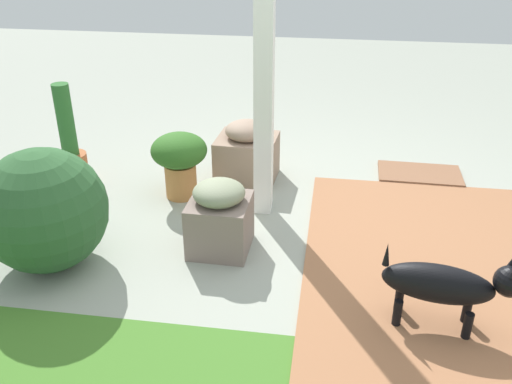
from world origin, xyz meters
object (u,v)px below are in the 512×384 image
(terracotta_pot_tall, at_px, (70,150))
(terracotta_pot_broad, at_px, (180,158))
(round_shrub, at_px, (44,210))
(doormat, at_px, (420,174))
(porch_pillar, at_px, (264,42))
(stone_planter_mid, at_px, (220,217))
(dog, at_px, (448,284))
(stone_planter_nearest, at_px, (247,153))

(terracotta_pot_tall, height_order, terracotta_pot_broad, terracotta_pot_tall)
(round_shrub, height_order, terracotta_pot_tall, terracotta_pot_tall)
(terracotta_pot_tall, relative_size, doormat, 1.23)
(porch_pillar, relative_size, stone_planter_mid, 5.06)
(porch_pillar, distance_m, terracotta_pot_tall, 1.74)
(round_shrub, xyz_separation_m, doormat, (-2.31, -1.57, -0.35))
(stone_planter_mid, bearing_deg, porch_pillar, -110.44)
(terracotta_pot_tall, xyz_separation_m, dog, (-2.54, 1.27, -0.01))
(dog, xyz_separation_m, doormat, (-0.10, -1.82, -0.25))
(stone_planter_nearest, height_order, stone_planter_mid, stone_planter_nearest)
(stone_planter_mid, relative_size, terracotta_pot_tall, 0.58)
(stone_planter_mid, distance_m, doormat, 1.86)
(round_shrub, relative_size, doormat, 1.13)
(porch_pillar, relative_size, doormat, 3.65)
(porch_pillar, bearing_deg, terracotta_pot_tall, -7.31)
(round_shrub, bearing_deg, terracotta_pot_broad, -118.80)
(terracotta_pot_broad, bearing_deg, stone_planter_nearest, -139.75)
(porch_pillar, distance_m, dog, 1.76)
(porch_pillar, xyz_separation_m, terracotta_pot_tall, (1.49, -0.19, -0.89))
(porch_pillar, distance_m, stone_planter_mid, 1.10)
(stone_planter_mid, bearing_deg, stone_planter_nearest, -90.09)
(terracotta_pot_broad, distance_m, doormat, 1.90)
(stone_planter_mid, bearing_deg, dog, 156.10)
(stone_planter_mid, height_order, terracotta_pot_tall, terracotta_pot_tall)
(round_shrub, relative_size, terracotta_pot_broad, 1.50)
(terracotta_pot_broad, bearing_deg, round_shrub, 61.20)
(terracotta_pot_broad, xyz_separation_m, dog, (-1.68, 1.21, -0.04))
(doormat, bearing_deg, round_shrub, 34.23)
(doormat, bearing_deg, stone_planter_nearest, 10.25)
(terracotta_pot_broad, height_order, doormat, terracotta_pot_broad)
(stone_planter_mid, distance_m, terracotta_pot_broad, 0.78)
(stone_planter_nearest, distance_m, round_shrub, 1.64)
(porch_pillar, height_order, stone_planter_mid, porch_pillar)
(porch_pillar, distance_m, stone_planter_nearest, 1.09)
(stone_planter_nearest, distance_m, stone_planter_mid, 1.02)
(stone_planter_nearest, bearing_deg, doormat, -169.75)
(porch_pillar, height_order, doormat, porch_pillar)
(stone_planter_nearest, relative_size, round_shrub, 0.65)
(stone_planter_mid, relative_size, round_shrub, 0.64)
(stone_planter_mid, distance_m, dog, 1.37)
(stone_planter_nearest, height_order, round_shrub, round_shrub)
(terracotta_pot_tall, bearing_deg, dog, 153.41)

